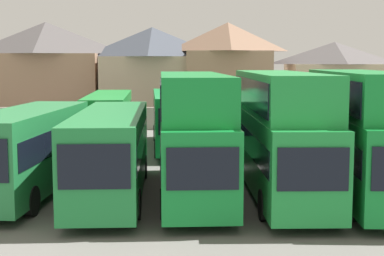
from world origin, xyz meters
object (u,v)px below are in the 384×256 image
Objects in this scene: bus_5 at (361,127)px; bus_8 at (212,118)px; bus_2 at (110,148)px; bus_6 at (108,117)px; bus_9 at (265,119)px; bus_3 at (191,128)px; bus_4 at (278,127)px; bus_7 at (174,117)px; house_terrace_left at (46,70)px; house_terrace_far_right at (333,81)px; house_terrace_right at (226,71)px; house_terrace_centre at (151,73)px; bus_1 at (27,147)px.

bus_5 is 14.44m from bus_8.
bus_2 is 1.01× the size of bus_6.
bus_8 is at bearing -85.86° from bus_9.
bus_4 reaches higher than bus_3.
bus_2 is at bearing 4.80° from bus_6.
bus_5 reaches higher than bus_7.
bus_8 is (1.32, 12.91, -0.88)m from bus_3.
house_terrace_left is 26.67m from house_terrace_far_right.
house_terrace_right reaches higher than house_terrace_far_right.
bus_4 is at bearing 87.30° from bus_3.
house_terrace_centre is (-10.49, 30.88, 1.52)m from bus_5.
bus_4 is 13.12m from bus_8.
house_terrace_left is 1.17× the size of house_terrace_right.
house_terrace_far_right is (6.34, 30.87, 0.83)m from bus_5.
house_terrace_right is (3.22, 29.48, 1.76)m from bus_3.
house_terrace_left reaches higher than bus_8.
bus_3 is 29.71m from house_terrace_right.
bus_7 is 17.33m from house_terrace_right.
bus_7 is at bearing -86.74° from bus_9.
bus_4 is 1.01× the size of bus_7.
house_terrace_left is at bearing -159.34° from bus_3.
bus_5 is at bearing -71.24° from house_terrace_centre.
house_terrace_centre reaches higher than bus_7.
bus_4 is 31.34m from house_terrace_centre.
bus_3 is at bearing -18.06° from bus_9.
bus_5 is at bearing 83.48° from bus_3.
bus_3 is 0.97× the size of bus_4.
house_terrace_far_right reaches higher than bus_4.
bus_2 reaches higher than bus_9.
bus_6 reaches higher than bus_8.
bus_4 is 1.05× the size of bus_5.
bus_2 is 1.27× the size of house_terrace_centre.
bus_5 is at bearing 10.63° from bus_9.
bus_2 is 10.15m from bus_5.
house_terrace_far_right is (9.58, 30.44, 0.85)m from bus_4.
bus_8 is 23.30m from house_terrace_left.
bus_6 is at bearing -174.26° from bus_2.
house_terrace_left is at bearing -149.27° from bus_7.
bus_4 is 16.07m from bus_6.
bus_3 reaches higher than bus_6.
bus_9 is at bearing 146.06° from bus_2.
house_terrace_centre reaches higher than bus_4.
house_terrace_far_right reaches higher than bus_7.
bus_9 is (11.44, 13.09, -0.13)m from bus_1.
house_terrace_centre is 1.03× the size of house_terrace_right.
bus_3 is 13.01m from bus_8.
bus_7 is 1.12× the size of house_terrace_left.
bus_8 is (4.62, 13.10, -0.06)m from bus_2.
house_terrace_left is at bearing -152.11° from bus_4.
bus_7 is (-7.92, 13.31, -0.86)m from bus_5.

